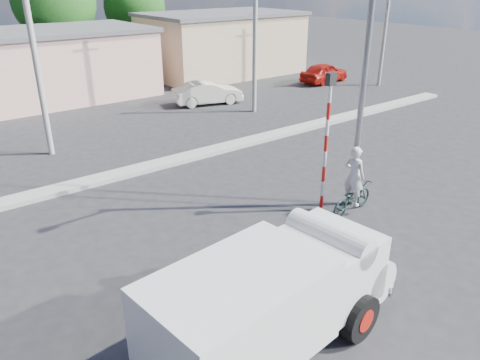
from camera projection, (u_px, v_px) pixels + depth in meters
ground_plane at (278, 265)px, 12.10m from camera, size 120.00×120.00×0.00m
median at (138, 169)px, 17.87m from camera, size 40.00×0.80×0.16m
truck at (279, 296)px, 8.94m from camera, size 5.69×2.65×2.28m
bicycle at (352, 198)px, 14.61m from camera, size 1.99×0.88×1.01m
cyclist at (353, 185)px, 14.43m from camera, size 0.53×0.74×1.90m
car_cream at (208, 93)px, 27.06m from camera, size 4.20×2.41×1.31m
car_red at (324, 73)px, 32.57m from camera, size 4.16×2.09×1.36m
traffic_pole at (327, 132)px, 13.94m from camera, size 0.28×0.18×4.36m
streetlight at (364, 49)px, 13.30m from camera, size 2.34×0.22×9.00m
building_row at (46, 63)px, 27.82m from camera, size 37.80×7.30×4.44m
utility_poles at (156, 44)px, 20.99m from camera, size 35.40×0.24×8.00m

